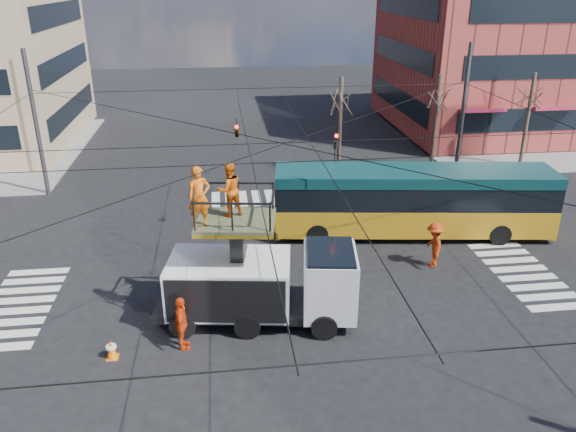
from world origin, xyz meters
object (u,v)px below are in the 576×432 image
at_px(utility_truck, 260,270).
at_px(worker_ground, 181,323).
at_px(traffic_cone, 111,349).
at_px(city_bus, 412,200).
at_px(flagger, 434,245).

height_order(utility_truck, worker_ground, utility_truck).
height_order(traffic_cone, worker_ground, worker_ground).
bearing_deg(traffic_cone, worker_ground, 6.42).
bearing_deg(worker_ground, traffic_cone, 91.94).
height_order(city_bus, worker_ground, city_bus).
bearing_deg(city_bus, traffic_cone, -139.94).
bearing_deg(flagger, traffic_cone, -64.22).
bearing_deg(city_bus, utility_truck, -132.73).
relative_size(utility_truck, flagger, 3.71).
bearing_deg(city_bus, worker_ground, -135.53).
bearing_deg(flagger, utility_truck, -62.86).
relative_size(city_bus, traffic_cone, 19.74).
relative_size(utility_truck, worker_ground, 3.82).
bearing_deg(worker_ground, utility_truck, -66.63).
bearing_deg(traffic_cone, flagger, 20.87).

